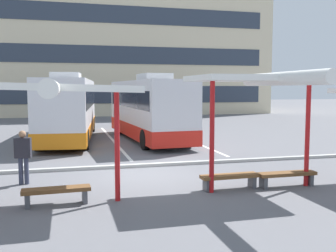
{
  "coord_description": "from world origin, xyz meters",
  "views": [
    {
      "loc": [
        -2.54,
        -13.13,
        2.99
      ],
      "look_at": [
        1.73,
        3.37,
        1.34
      ],
      "focal_mm": 42.0,
      "sensor_mm": 36.0,
      "label": 1
    }
  ],
  "objects_px": {
    "bench_2": "(56,192)",
    "bench_4": "(287,176)",
    "waiting_shelter_2": "(267,82)",
    "coach_bus_0": "(70,109)",
    "waiting_passenger_1": "(23,153)",
    "waiting_shelter_1": "(53,91)",
    "coach_bus_1": "(148,110)",
    "bench_3": "(230,178)"
  },
  "relations": [
    {
      "from": "coach_bus_1",
      "to": "bench_4",
      "type": "height_order",
      "value": "coach_bus_1"
    },
    {
      "from": "coach_bus_0",
      "to": "bench_4",
      "type": "xyz_separation_m",
      "value": [
        6.26,
        -13.01,
        -1.45
      ]
    },
    {
      "from": "bench_2",
      "to": "waiting_shelter_2",
      "type": "height_order",
      "value": "waiting_shelter_2"
    },
    {
      "from": "bench_2",
      "to": "bench_4",
      "type": "height_order",
      "value": "same"
    },
    {
      "from": "coach_bus_1",
      "to": "waiting_shelter_2",
      "type": "xyz_separation_m",
      "value": [
        1.0,
        -11.9,
        1.41
      ]
    },
    {
      "from": "waiting_shelter_1",
      "to": "bench_2",
      "type": "relative_size",
      "value": 2.6
    },
    {
      "from": "coach_bus_0",
      "to": "waiting_shelter_1",
      "type": "bearing_deg",
      "value": -92.0
    },
    {
      "from": "waiting_shelter_1",
      "to": "waiting_shelter_2",
      "type": "bearing_deg",
      "value": 1.69
    },
    {
      "from": "coach_bus_1",
      "to": "bench_4",
      "type": "bearing_deg",
      "value": -80.73
    },
    {
      "from": "coach_bus_0",
      "to": "coach_bus_1",
      "type": "xyz_separation_m",
      "value": [
        4.36,
        -1.4,
        -0.04
      ]
    },
    {
      "from": "coach_bus_1",
      "to": "bench_3",
      "type": "bearing_deg",
      "value": -89.52
    },
    {
      "from": "coach_bus_1",
      "to": "waiting_shelter_1",
      "type": "bearing_deg",
      "value": -111.83
    },
    {
      "from": "bench_3",
      "to": "waiting_passenger_1",
      "type": "height_order",
      "value": "waiting_passenger_1"
    },
    {
      "from": "coach_bus_1",
      "to": "bench_2",
      "type": "relative_size",
      "value": 5.91
    },
    {
      "from": "coach_bus_0",
      "to": "bench_3",
      "type": "distance_m",
      "value": 13.69
    },
    {
      "from": "coach_bus_0",
      "to": "bench_4",
      "type": "height_order",
      "value": "coach_bus_0"
    },
    {
      "from": "bench_2",
      "to": "bench_4",
      "type": "bearing_deg",
      "value": 1.72
    },
    {
      "from": "coach_bus_1",
      "to": "waiting_passenger_1",
      "type": "distance_m",
      "value": 11.0
    },
    {
      "from": "waiting_shelter_2",
      "to": "waiting_passenger_1",
      "type": "relative_size",
      "value": 2.57
    },
    {
      "from": "coach_bus_1",
      "to": "bench_3",
      "type": "height_order",
      "value": "coach_bus_1"
    },
    {
      "from": "coach_bus_0",
      "to": "bench_3",
      "type": "xyz_separation_m",
      "value": [
        4.46,
        -12.86,
        -1.45
      ]
    },
    {
      "from": "waiting_shelter_2",
      "to": "waiting_passenger_1",
      "type": "bearing_deg",
      "value": 159.07
    },
    {
      "from": "waiting_shelter_1",
      "to": "waiting_passenger_1",
      "type": "distance_m",
      "value": 3.57
    },
    {
      "from": "bench_4",
      "to": "waiting_passenger_1",
      "type": "distance_m",
      "value": 8.14
    },
    {
      "from": "bench_2",
      "to": "waiting_passenger_1",
      "type": "height_order",
      "value": "waiting_passenger_1"
    },
    {
      "from": "waiting_shelter_2",
      "to": "waiting_passenger_1",
      "type": "height_order",
      "value": "waiting_shelter_2"
    },
    {
      "from": "waiting_shelter_1",
      "to": "waiting_shelter_2",
      "type": "distance_m",
      "value": 5.84
    },
    {
      "from": "coach_bus_1",
      "to": "bench_4",
      "type": "distance_m",
      "value": 11.85
    },
    {
      "from": "coach_bus_1",
      "to": "waiting_passenger_1",
      "type": "bearing_deg",
      "value": -122.35
    },
    {
      "from": "waiting_passenger_1",
      "to": "waiting_shelter_2",
      "type": "bearing_deg",
      "value": -20.93
    },
    {
      "from": "coach_bus_1",
      "to": "bench_2",
      "type": "height_order",
      "value": "coach_bus_1"
    },
    {
      "from": "bench_2",
      "to": "coach_bus_0",
      "type": "bearing_deg",
      "value": 87.96
    },
    {
      "from": "bench_2",
      "to": "waiting_shelter_2",
      "type": "xyz_separation_m",
      "value": [
        5.83,
        -0.09,
        2.83
      ]
    },
    {
      "from": "bench_2",
      "to": "bench_4",
      "type": "relative_size",
      "value": 0.93
    },
    {
      "from": "bench_3",
      "to": "waiting_shelter_1",
      "type": "bearing_deg",
      "value": -173.0
    },
    {
      "from": "coach_bus_0",
      "to": "waiting_passenger_1",
      "type": "xyz_separation_m",
      "value": [
        -1.51,
        -10.67,
        -0.81
      ]
    },
    {
      "from": "waiting_shelter_1",
      "to": "waiting_shelter_2",
      "type": "relative_size",
      "value": 1.04
    },
    {
      "from": "waiting_shelter_1",
      "to": "bench_2",
      "type": "height_order",
      "value": "waiting_shelter_1"
    },
    {
      "from": "waiting_shelter_1",
      "to": "bench_2",
      "type": "distance_m",
      "value": 2.6
    },
    {
      "from": "bench_2",
      "to": "waiting_passenger_1",
      "type": "relative_size",
      "value": 1.03
    },
    {
      "from": "coach_bus_0",
      "to": "waiting_shelter_2",
      "type": "bearing_deg",
      "value": -68.05
    },
    {
      "from": "bench_4",
      "to": "waiting_passenger_1",
      "type": "xyz_separation_m",
      "value": [
        -7.77,
        2.33,
        0.64
      ]
    }
  ]
}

